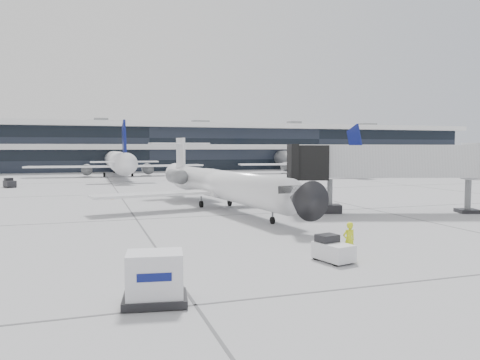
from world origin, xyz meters
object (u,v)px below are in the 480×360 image
object	(u,v)px
ramp_worker	(349,241)
cargo_uld	(155,279)
regional_jet	(220,183)
baggage_tug	(332,250)
jet_bridge	(409,162)

from	to	relation	value
ramp_worker	cargo_uld	distance (m)	10.46
regional_jet	cargo_uld	size ratio (longest dim) A/B	11.59
regional_jet	baggage_tug	world-z (taller)	regional_jet
ramp_worker	baggage_tug	xyz separation A→B (m)	(-0.97, -0.14, -0.36)
regional_jet	ramp_worker	bearing A→B (deg)	-94.78
regional_jet	ramp_worker	size ratio (longest dim) A/B	15.41
ramp_worker	cargo_uld	xyz separation A→B (m)	(-9.80, -3.66, -0.01)
baggage_tug	cargo_uld	world-z (taller)	cargo_uld
jet_bridge	baggage_tug	distance (m)	19.31
regional_jet	cargo_uld	xyz separation A→B (m)	(-9.03, -23.91, -1.30)
jet_bridge	baggage_tug	size ratio (longest dim) A/B	8.29
ramp_worker	baggage_tug	world-z (taller)	ramp_worker
ramp_worker	baggage_tug	size ratio (longest dim) A/B	0.85
regional_jet	ramp_worker	xyz separation A→B (m)	(0.76, -20.25, -1.29)
ramp_worker	cargo_uld	bearing A→B (deg)	18.16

